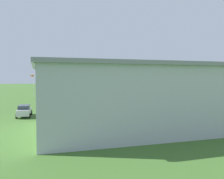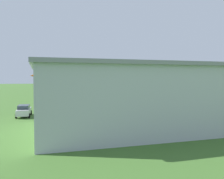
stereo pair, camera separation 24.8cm
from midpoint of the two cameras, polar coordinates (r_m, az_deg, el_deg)
name	(u,v)px [view 1 (the left image)]	position (r m, az deg, el deg)	size (l,w,h in m)	color
ground_plane	(121,99)	(63.49, 1.95, -2.29)	(400.00, 400.00, 0.00)	#3D6628
hangar	(185,95)	(30.01, 16.65, -1.25)	(34.67, 14.87, 6.94)	#B7BCC6
biplane	(96,82)	(59.03, -4.02, 1.66)	(7.48, 9.37, 3.60)	#B21E1E
car_silver	(24,111)	(36.90, -20.17, -4.69)	(2.07, 4.74, 1.64)	#B7B7BC
person_at_fence_line	(207,101)	(53.00, 21.30, -2.55)	(0.49, 0.49, 1.66)	#72338C
person_walking_on_apron	(205,101)	(51.32, 20.91, -2.64)	(0.49, 0.49, 1.77)	navy
windsock	(32,77)	(74.95, -18.51, 2.74)	(1.43, 1.35, 6.57)	silver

